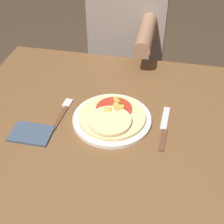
% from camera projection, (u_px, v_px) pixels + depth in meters
% --- Properties ---
extents(dining_table, '(1.14, 0.88, 0.76)m').
position_uv_depth(dining_table, '(117.00, 145.00, 1.16)').
color(dining_table, brown).
rests_on(dining_table, ground_plane).
extents(plate, '(0.27, 0.27, 0.01)m').
position_uv_depth(plate, '(112.00, 119.00, 1.09)').
color(plate, silver).
rests_on(plate, dining_table).
extents(pizza, '(0.23, 0.23, 0.04)m').
position_uv_depth(pizza, '(112.00, 116.00, 1.07)').
color(pizza, '#E0C689').
rests_on(pizza, plate).
extents(fork, '(0.03, 0.18, 0.00)m').
position_uv_depth(fork, '(63.00, 112.00, 1.12)').
color(fork, brown).
rests_on(fork, dining_table).
extents(knife, '(0.03, 0.22, 0.00)m').
position_uv_depth(knife, '(164.00, 128.00, 1.06)').
color(knife, brown).
rests_on(knife, dining_table).
extents(napkin, '(0.14, 0.10, 0.01)m').
position_uv_depth(napkin, '(31.00, 133.00, 1.04)').
color(napkin, '#38475B').
rests_on(napkin, dining_table).
extents(person_diner, '(0.38, 0.52, 1.19)m').
position_uv_depth(person_diner, '(128.00, 43.00, 1.66)').
color(person_diner, '#2D2D38').
rests_on(person_diner, ground_plane).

